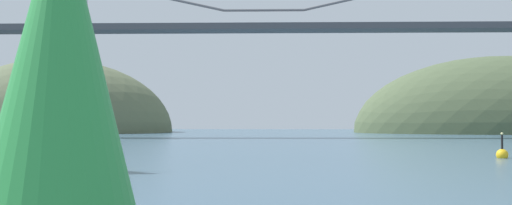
{
  "coord_description": "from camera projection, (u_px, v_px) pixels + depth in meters",
  "views": [
    {
      "loc": [
        1.74,
        -18.74,
        3.74
      ],
      "look_at": [
        0.0,
        42.62,
        5.32
      ],
      "focal_mm": 41.92,
      "sensor_mm": 36.0,
      "label": 1
    }
  ],
  "objects": [
    {
      "name": "headland_right",
      "position": [
        502.0,
        133.0,
        151.89
      ],
      "size": [
        75.05,
        44.0,
        38.95
      ],
      "primitive_type": "ellipsoid",
      "color": "#4C5B3D",
      "rests_on": "ground_plane"
    },
    {
      "name": "channel_buoy",
      "position": [
        502.0,
        154.0,
        55.51
      ],
      "size": [
        1.1,
        1.1,
        2.64
      ],
      "color": "gold",
      "rests_on": "ground_plane"
    },
    {
      "name": "sailboat_yellow_sail",
      "position": [
        76.0,
        113.0,
        41.62
      ],
      "size": [
        4.68,
        7.4,
        8.3
      ],
      "color": "#B7B2A8",
      "rests_on": "ground_plane"
    },
    {
      "name": "sailboat_green_sail",
      "position": [
        63.0,
        83.0,
        13.6
      ],
      "size": [
        4.03,
        7.41,
        9.49
      ],
      "color": "#191E4C",
      "rests_on": "ground_plane"
    },
    {
      "name": "suspension_bridge",
      "position": [
        264.0,
        24.0,
        114.17
      ],
      "size": [
        143.07,
        6.0,
        44.88
      ],
      "color": "slate",
      "rests_on": "ground_plane"
    },
    {
      "name": "headland_left",
      "position": [
        55.0,
        132.0,
        155.14
      ],
      "size": [
        61.04,
        44.0,
        37.99
      ],
      "primitive_type": "ellipsoid",
      "color": "#5B6647",
      "rests_on": "ground_plane"
    }
  ]
}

